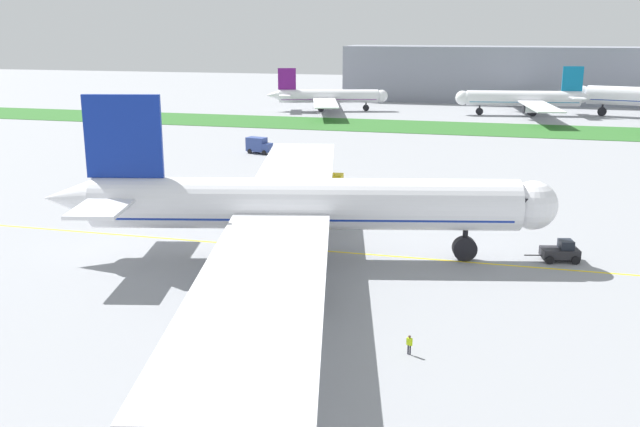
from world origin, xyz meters
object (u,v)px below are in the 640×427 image
object	(u,v)px
parked_airliner_far_left	(327,97)
service_truck_baggage_loader	(259,145)
ground_crew_wingwalker_port	(409,343)
pushback_tug	(561,251)
airliner_foreground	(297,205)
service_truck_fuel_bowser	(323,182)
parked_airliner_far_centre	(525,99)

from	to	relation	value
parked_airliner_far_left	service_truck_baggage_loader	bearing A→B (deg)	-86.13
ground_crew_wingwalker_port	pushback_tug	bearing A→B (deg)	64.81
pushback_tug	parked_airliner_far_left	world-z (taller)	parked_airliner_far_left
airliner_foreground	ground_crew_wingwalker_port	world-z (taller)	airliner_foreground
airliner_foreground	service_truck_fuel_bowser	bearing A→B (deg)	99.36
service_truck_baggage_loader	parked_airliner_far_left	distance (m)	75.44
parked_airliner_far_left	pushback_tug	bearing A→B (deg)	-65.97
service_truck_fuel_bowser	parked_airliner_far_left	size ratio (longest dim) A/B	0.11
parked_airliner_far_left	parked_airliner_far_centre	xyz separation A→B (m)	(56.49, 3.37, 0.39)
airliner_foreground	parked_airliner_far_centre	distance (m)	142.58
ground_crew_wingwalker_port	parked_airliner_far_left	distance (m)	163.73
ground_crew_wingwalker_port	service_truck_baggage_loader	distance (m)	91.51
airliner_foreground	parked_airliner_far_centre	size ratio (longest dim) A/B	1.41
service_truck_baggage_loader	service_truck_fuel_bowser	world-z (taller)	service_truck_baggage_loader
service_truck_baggage_loader	service_truck_fuel_bowser	size ratio (longest dim) A/B	0.87
service_truck_baggage_loader	parked_airliner_far_centre	xyz separation A→B (m)	(51.41, 78.59, 2.98)
service_truck_baggage_loader	service_truck_fuel_bowser	xyz separation A→B (m)	(20.83, -30.16, -0.10)
parked_airliner_far_centre	service_truck_baggage_loader	bearing A→B (deg)	-123.19
airliner_foreground	service_truck_fuel_bowser	xyz separation A→B (m)	(-5.20, 31.54, -4.35)
service_truck_baggage_loader	parked_airliner_far_left	world-z (taller)	parked_airliner_far_left
service_truck_fuel_bowser	parked_airliner_far_left	distance (m)	108.56
pushback_tug	ground_crew_wingwalker_port	bearing A→B (deg)	-115.19
airliner_foreground	service_truck_baggage_loader	xyz separation A→B (m)	(-26.02, 61.71, -4.25)
airliner_foreground	service_truck_fuel_bowser	size ratio (longest dim) A/B	13.96
service_truck_fuel_bowser	service_truck_baggage_loader	bearing A→B (deg)	124.62
airliner_foreground	pushback_tug	xyz separation A→B (m)	(27.16, 6.24, -4.86)
airliner_foreground	parked_airliner_far_centre	xyz separation A→B (m)	(25.39, 140.30, -1.27)
airliner_foreground	pushback_tug	size ratio (longest dim) A/B	14.93
airliner_foreground	ground_crew_wingwalker_port	size ratio (longest dim) A/B	54.63
ground_crew_wingwalker_port	service_truck_fuel_bowser	world-z (taller)	service_truck_fuel_bowser
airliner_foreground	parked_airliner_far_left	world-z (taller)	airliner_foreground
ground_crew_wingwalker_port	parked_airliner_far_centre	size ratio (longest dim) A/B	0.03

